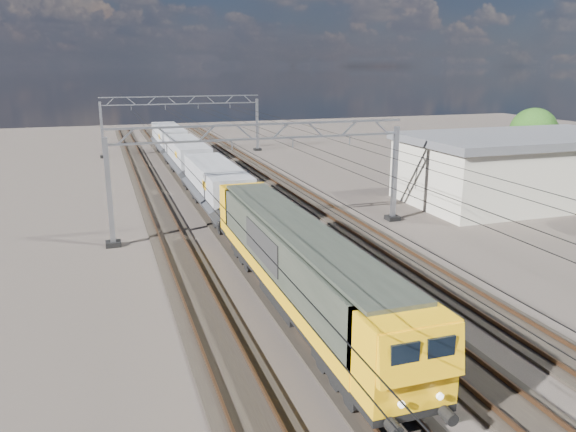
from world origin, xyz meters
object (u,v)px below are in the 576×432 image
object	(u,v)px
catenary_gantry_mid	(263,174)
industrial_shed	(521,168)
catenary_gantry_far	(183,122)
hopper_wagon_lead	(216,185)
hopper_wagon_mid	(187,156)
tree_far	(537,134)
locomotive	(297,261)
hopper_wagon_third	(169,139)

from	to	relation	value
catenary_gantry_mid	industrial_shed	world-z (taller)	catenary_gantry_mid
catenary_gantry_far	hopper_wagon_lead	distance (m)	30.70
hopper_wagon_mid	tree_far	bearing A→B (deg)	-16.91
industrial_shed	hopper_wagon_mid	bearing A→B (deg)	143.72
hopper_wagon_lead	industrial_shed	distance (m)	24.25
catenary_gantry_far	industrial_shed	xyz separation A→B (m)	(22.00, -34.00, -1.18)
catenary_gantry_far	industrial_shed	distance (m)	40.51
locomotive	hopper_wagon_lead	distance (m)	17.70
locomotive	hopper_wagon_lead	size ratio (longest dim) A/B	1.62
catenary_gantry_far	tree_far	bearing A→B (deg)	-40.85
catenary_gantry_mid	hopper_wagon_lead	bearing A→B (deg)	110.28
tree_far	catenary_gantry_far	bearing A→B (deg)	139.15
locomotive	hopper_wagon_third	world-z (taller)	locomotive
locomotive	catenary_gantry_mid	bearing A→B (deg)	80.75
hopper_wagon_third	hopper_wagon_lead	bearing A→B (deg)	-90.00
catenary_gantry_far	hopper_wagon_lead	bearing A→B (deg)	-93.74
industrial_shed	hopper_wagon_lead	bearing A→B (deg)	171.90
locomotive	hopper_wagon_mid	distance (m)	31.90
catenary_gantry_mid	tree_far	xyz separation A→B (m)	(30.32, 9.79, 0.38)
industrial_shed	hopper_wagon_third	bearing A→B (deg)	127.03
hopper_wagon_mid	catenary_gantry_far	bearing A→B (deg)	83.04
hopper_wagon_lead	industrial_shed	size ratio (longest dim) A/B	0.70
catenary_gantry_far	locomotive	distance (m)	48.35
locomotive	tree_far	size ratio (longest dim) A/B	3.13
catenary_gantry_far	locomotive	bearing A→B (deg)	-92.37
catenary_gantry_far	hopper_wagon_third	bearing A→B (deg)	-132.47
catenary_gantry_far	hopper_wagon_third	world-z (taller)	catenary_gantry_far
catenary_gantry_far	tree_far	world-z (taller)	catenary_gantry_far
tree_far	hopper_wagon_third	bearing A→B (deg)	143.37
hopper_wagon_third	industrial_shed	size ratio (longest dim) A/B	0.70
catenary_gantry_mid	hopper_wagon_lead	world-z (taller)	catenary_gantry_mid
hopper_wagon_lead	tree_far	world-z (taller)	tree_far
catenary_gantry_far	catenary_gantry_mid	bearing A→B (deg)	-90.00
catenary_gantry_mid	hopper_wagon_mid	size ratio (longest dim) A/B	1.53
industrial_shed	catenary_gantry_mid	bearing A→B (deg)	-174.81
catenary_gantry_mid	hopper_wagon_mid	xyz separation A→B (m)	(-2.00, 19.61, -1.67)
locomotive	catenary_gantry_far	bearing A→B (deg)	87.63
locomotive	hopper_wagon_third	xyz separation A→B (m)	(-0.00, 46.10, -0.09)
locomotive	hopper_wagon_mid	xyz separation A→B (m)	(-0.00, 31.90, -0.09)
hopper_wagon_lead	catenary_gantry_mid	bearing A→B (deg)	-69.72
hopper_wagon_lead	hopper_wagon_mid	size ratio (longest dim) A/B	1.00
catenary_gantry_far	locomotive	xyz separation A→B (m)	(-2.00, -48.28, -1.58)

